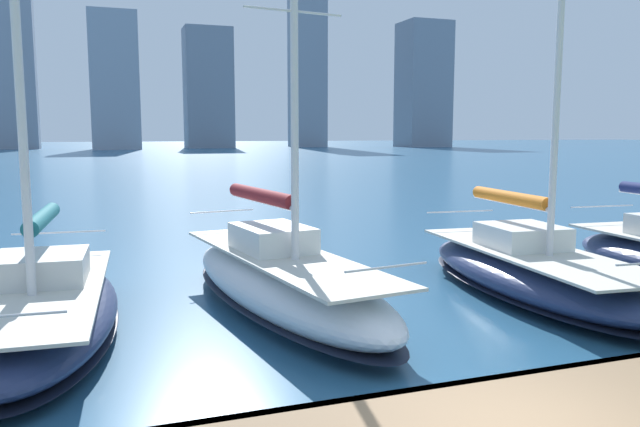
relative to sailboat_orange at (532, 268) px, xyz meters
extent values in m
cube|color=#473828|center=(5.44, 5.34, -0.10)|extent=(28.00, 0.16, 0.10)
cylinder|color=#473828|center=(5.44, 5.51, -0.40)|extent=(0.28, 0.28, 0.50)
cube|color=gray|center=(-78.24, -148.44, 16.83)|extent=(12.89, 11.63, 34.97)
cube|color=gray|center=(-46.99, -159.36, 24.51)|extent=(8.99, 9.34, 50.32)
cube|color=gray|center=(-18.13, -155.36, 14.96)|extent=(12.26, 8.78, 31.23)
cube|color=#8F9AA9|center=(5.67, -146.46, 15.52)|extent=(11.14, 8.48, 32.35)
cube|color=gray|center=(30.37, -158.79, 23.40)|extent=(13.50, 6.37, 48.11)
cylinder|color=silver|center=(-4.80, -2.87, 1.01)|extent=(2.23, 0.21, 0.04)
ellipsoid|color=navy|center=(0.00, 0.04, -0.14)|extent=(3.51, 8.56, 1.03)
ellipsoid|color=black|center=(0.00, 0.04, -0.42)|extent=(3.52, 8.61, 0.10)
cube|color=beige|center=(0.00, 0.04, 0.41)|extent=(2.92, 7.52, 0.06)
cube|color=silver|center=(-0.04, -0.46, 0.72)|extent=(1.85, 1.97, 0.55)
cylinder|color=silver|center=(0.05, 0.66, 6.09)|extent=(0.16, 0.16, 11.30)
cylinder|color=silver|center=(-0.09, -1.09, 1.49)|extent=(0.40, 3.51, 0.12)
cylinder|color=orange|center=(-0.09, -1.09, 1.61)|extent=(0.58, 3.25, 0.32)
cylinder|color=silver|center=(-0.30, -3.71, 0.93)|extent=(2.13, 0.21, 0.04)
ellipsoid|color=white|center=(6.07, -0.61, -0.04)|extent=(3.59, 9.08, 1.23)
ellipsoid|color=black|center=(6.07, -0.61, -0.37)|extent=(3.61, 9.12, 0.10)
cube|color=beige|center=(6.07, -0.61, 0.61)|extent=(3.02, 7.97, 0.06)
cube|color=silver|center=(6.15, -1.13, 0.91)|extent=(1.68, 2.12, 0.55)
cylinder|color=silver|center=(5.98, 0.05, 4.79)|extent=(0.16, 0.16, 8.31)
cylinder|color=silver|center=(5.98, 0.05, 5.63)|extent=(2.11, 0.35, 0.05)
cylinder|color=silver|center=(6.24, -1.79, 1.69)|extent=(0.64, 3.69, 0.12)
cylinder|color=maroon|center=(6.24, -1.79, 1.81)|extent=(0.80, 3.42, 0.32)
cylinder|color=silver|center=(5.50, 3.41, 1.13)|extent=(1.53, 0.26, 0.04)
cylinder|color=silver|center=(6.63, -4.54, 1.13)|extent=(1.76, 0.29, 0.04)
ellipsoid|color=navy|center=(10.93, -0.43, -0.18)|extent=(3.30, 8.19, 0.94)
ellipsoid|color=black|center=(10.93, -0.43, -0.44)|extent=(3.31, 8.23, 0.10)
cube|color=beige|center=(10.93, -0.43, 0.32)|extent=(2.73, 7.19, 0.06)
cube|color=silver|center=(10.91, -0.91, 0.62)|extent=(1.80, 1.86, 0.55)
cylinder|color=silver|center=(10.97, 0.17, 4.76)|extent=(0.16, 0.16, 8.82)
cylinder|color=silver|center=(10.87, -1.51, 1.40)|extent=(0.31, 3.38, 0.12)
cylinder|color=#19606B|center=(10.87, -1.51, 1.52)|extent=(0.50, 3.12, 0.32)
cylinder|color=silver|center=(10.73, -4.04, 0.84)|extent=(2.13, 0.16, 0.04)
camera|label=1|loc=(9.72, 12.19, 3.24)|focal=35.00mm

